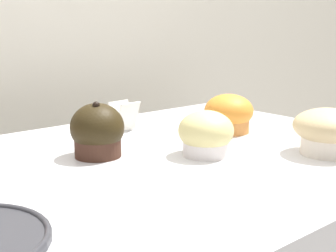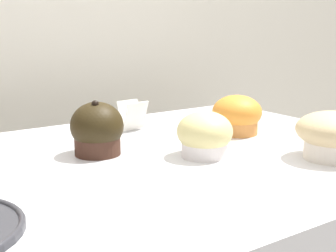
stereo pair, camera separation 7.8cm
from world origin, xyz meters
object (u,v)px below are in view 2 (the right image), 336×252
(muffin_front_center, at_px, (333,134))
(muffin_back_right, at_px, (237,115))
(muffin_back_left, at_px, (97,130))
(muffin_front_left, at_px, (205,135))

(muffin_front_center, distance_m, muffin_back_right, 0.22)
(muffin_back_left, distance_m, muffin_back_right, 0.29)
(muffin_back_left, bearing_deg, muffin_front_center, -37.98)
(muffin_back_right, distance_m, muffin_front_left, 0.18)
(muffin_front_center, bearing_deg, muffin_front_left, 142.04)
(muffin_front_center, xyz_separation_m, muffin_back_right, (-0.01, 0.22, -0.00))
(muffin_front_center, height_order, muffin_back_left, muffin_back_left)
(muffin_back_right, relative_size, muffin_front_left, 1.07)
(muffin_front_center, relative_size, muffin_front_left, 1.29)
(muffin_front_center, relative_size, muffin_back_right, 1.21)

